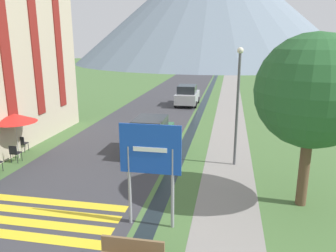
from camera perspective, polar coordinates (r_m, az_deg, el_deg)
name	(u,v)px	position (r m, az deg, el deg)	size (l,w,h in m)	color
ground_plane	(182,116)	(25.39, 2.53, 1.82)	(160.00, 160.00, 0.00)	#476B38
road	(173,95)	(35.48, 0.84, 5.50)	(6.40, 60.00, 0.01)	#38383D
footpath	(230,96)	(34.97, 10.78, 5.11)	(2.20, 60.00, 0.01)	gray
drainage_channel	(207,96)	(35.04, 6.84, 5.28)	(0.60, 60.00, 0.00)	black
crosswalk_marking	(38,217)	(11.92, -21.76, -14.54)	(5.44, 2.54, 0.01)	yellow
mountain_distant	(213,4)	(92.56, 7.81, 20.32)	(72.10, 72.10, 30.11)	slate
road_sign	(150,159)	(9.80, -3.09, -5.84)	(1.87, 0.11, 3.27)	gray
parked_car_near	(151,135)	(16.95, -3.00, -1.51)	(1.88, 3.84, 1.82)	#28663D
parked_car_far	(187,95)	(29.41, 3.38, 5.37)	(1.92, 3.84, 1.82)	#B2B2B7
cafe_chair_far_left	(22,143)	(18.54, -24.09, -2.65)	(0.40, 0.40, 0.85)	black
cafe_chair_middle	(15,152)	(17.11, -25.15, -4.15)	(0.40, 0.40, 0.85)	black
cafe_umbrella_middle_red	(15,118)	(17.31, -25.15, 1.28)	(2.06, 2.06, 2.25)	#B7B2A8
streetlamp	(238,98)	(14.92, 12.06, 4.84)	(0.28, 0.28, 5.35)	#515156
tree_by_path	(313,92)	(11.65, 23.90, 5.51)	(3.75, 3.75, 5.91)	brown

